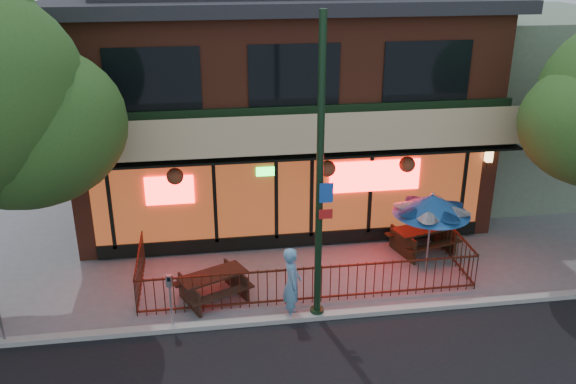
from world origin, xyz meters
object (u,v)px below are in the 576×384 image
object	(u,v)px
picnic_table_left	(213,283)
pedestrian	(292,283)
patio_umbrella	(432,204)
street_light	(320,193)
parking_meter_near	(170,293)
picnic_table_right	(423,236)

from	to	relation	value
picnic_table_left	pedestrian	bearing A→B (deg)	-30.28
picnic_table_left	patio_umbrella	world-z (taller)	patio_umbrella
street_light	pedestrian	size ratio (longest dim) A/B	3.87
picnic_table_left	patio_umbrella	distance (m)	5.91
patio_umbrella	parking_meter_near	size ratio (longest dim) A/B	1.65
picnic_table_left	street_light	bearing A→B (deg)	-24.77
parking_meter_near	pedestrian	bearing A→B (deg)	1.04
picnic_table_right	pedestrian	distance (m)	5.02
parking_meter_near	picnic_table_left	bearing A→B (deg)	48.55
pedestrian	street_light	bearing A→B (deg)	-92.43
picnic_table_left	picnic_table_right	bearing A→B (deg)	15.77
picnic_table_left	picnic_table_right	size ratio (longest dim) A/B	0.99
picnic_table_right	patio_umbrella	bearing A→B (deg)	-104.97
pedestrian	picnic_table_right	bearing A→B (deg)	-54.12
street_light	pedestrian	distance (m)	2.32
street_light	picnic_table_right	distance (m)	5.28
street_light	picnic_table_left	world-z (taller)	street_light
picnic_table_left	pedestrian	world-z (taller)	pedestrian
patio_umbrella	pedestrian	world-z (taller)	patio_umbrella
patio_umbrella	pedestrian	size ratio (longest dim) A/B	1.26
patio_umbrella	parking_meter_near	distance (m)	6.94
street_light	parking_meter_near	size ratio (longest dim) A/B	5.06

